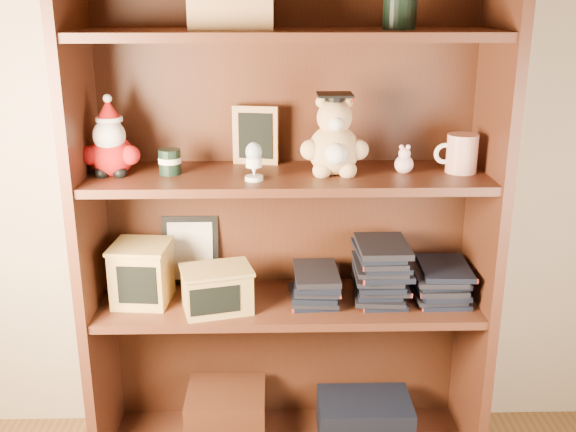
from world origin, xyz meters
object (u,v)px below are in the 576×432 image
bookcase (287,224)px  teacher_mug (461,153)px  treats_box (142,273)px  grad_teddy_bear (334,143)px

bookcase → teacher_mug: bookcase is taller
bookcase → treats_box: 0.46m
grad_teddy_bear → teacher_mug: size_ratio=1.88×
grad_teddy_bear → teacher_mug: (0.37, 0.01, -0.03)m
treats_box → teacher_mug: bearing=0.0°
grad_teddy_bear → treats_box: bearing=179.4°
grad_teddy_bear → bookcase: bearing=156.6°
bookcase → treats_box: (-0.44, -0.05, -0.14)m
bookcase → grad_teddy_bear: size_ratio=6.79×
grad_teddy_bear → treats_box: (-0.57, 0.01, -0.40)m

